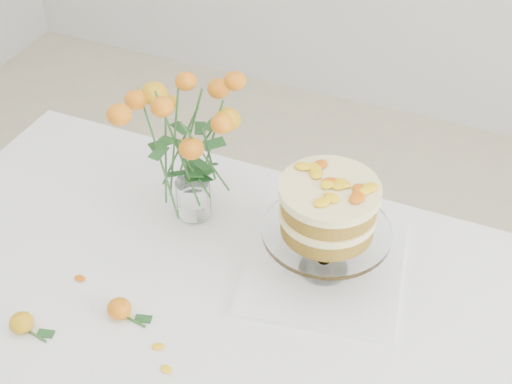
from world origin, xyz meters
TOP-DOWN VIEW (x-y plane):
  - table at (0.00, 0.00)m, footprint 1.43×0.93m
  - napkin at (0.21, 0.18)m, footprint 0.38×0.38m
  - cake_stand at (0.21, 0.18)m, footprint 0.27×0.27m
  - rose_vase at (-0.13, 0.23)m, footprint 0.33×0.33m
  - loose_rose_near at (-0.29, -0.21)m, footprint 0.09×0.05m
  - loose_rose_far at (-0.13, -0.10)m, footprint 0.09×0.05m
  - stray_petal_a at (-0.12, -0.10)m, footprint 0.03×0.02m
  - stray_petal_b at (-0.02, -0.14)m, footprint 0.03×0.02m
  - stray_petal_c at (0.02, -0.18)m, footprint 0.03×0.02m
  - stray_petal_d at (-0.26, -0.05)m, footprint 0.03×0.02m

SIDE VIEW (x-z plane):
  - table at x=0.00m, z-range 0.30..1.05m
  - stray_petal_a at x=-0.12m, z-range 0.76..0.76m
  - stray_petal_b at x=-0.02m, z-range 0.76..0.76m
  - stray_petal_c at x=0.02m, z-range 0.76..0.76m
  - stray_petal_d at x=-0.26m, z-range 0.76..0.76m
  - napkin at x=0.21m, z-range 0.76..0.77m
  - loose_rose_near at x=-0.29m, z-range 0.76..0.80m
  - loose_rose_far at x=-0.13m, z-range 0.76..0.80m
  - cake_stand at x=0.21m, z-range 0.81..1.05m
  - rose_vase at x=-0.13m, z-range 0.79..1.19m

